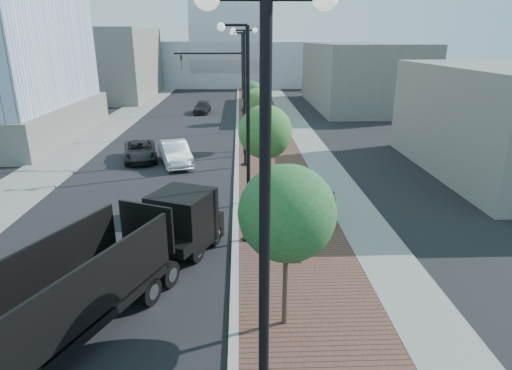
{
  "coord_description": "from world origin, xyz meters",
  "views": [
    {
      "loc": [
        0.27,
        -7.54,
        8.66
      ],
      "look_at": [
        1.0,
        12.0,
        2.0
      ],
      "focal_mm": 30.38,
      "sensor_mm": 36.0,
      "label": 1
    }
  ],
  "objects_px": {
    "dump_truck": "(134,259)",
    "dark_car_mid": "(140,151)",
    "white_sedan": "(175,153)",
    "pedestrian": "(330,207)"
  },
  "relations": [
    {
      "from": "pedestrian",
      "to": "dark_car_mid",
      "type": "bearing_deg",
      "value": -51.88
    },
    {
      "from": "white_sedan",
      "to": "pedestrian",
      "type": "distance_m",
      "value": 14.15
    },
    {
      "from": "dark_car_mid",
      "to": "pedestrian",
      "type": "xyz_separation_m",
      "value": [
        11.8,
        -12.16,
        0.17
      ]
    },
    {
      "from": "white_sedan",
      "to": "pedestrian",
      "type": "xyz_separation_m",
      "value": [
        9.04,
        -10.88,
        0.03
      ]
    },
    {
      "from": "dump_truck",
      "to": "white_sedan",
      "type": "distance_m",
      "value": 16.61
    },
    {
      "from": "dump_truck",
      "to": "dark_car_mid",
      "type": "distance_m",
      "value": 18.23
    },
    {
      "from": "white_sedan",
      "to": "dark_car_mid",
      "type": "xyz_separation_m",
      "value": [
        -2.76,
        1.27,
        -0.14
      ]
    },
    {
      "from": "dump_truck",
      "to": "dark_car_mid",
      "type": "xyz_separation_m",
      "value": [
        -3.67,
        17.85,
        -0.6
      ]
    },
    {
      "from": "dump_truck",
      "to": "white_sedan",
      "type": "xyz_separation_m",
      "value": [
        -0.91,
        16.58,
        -0.46
      ]
    },
    {
      "from": "dump_truck",
      "to": "dark_car_mid",
      "type": "height_order",
      "value": "dump_truck"
    }
  ]
}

